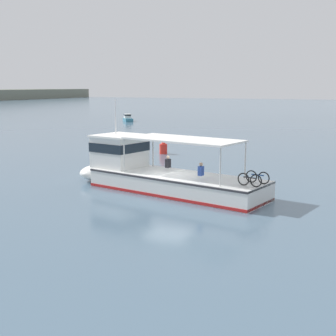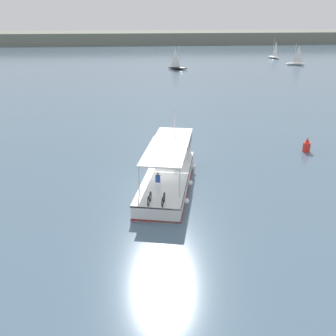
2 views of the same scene
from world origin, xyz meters
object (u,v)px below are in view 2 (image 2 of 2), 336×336
at_px(sailboat_near_port, 177,67).
at_px(channel_buoy, 307,146).
at_px(sailboat_far_left, 274,56).
at_px(sailboat_mid_channel, 296,63).
at_px(ferry_main, 170,168).

relative_size(sailboat_near_port, channel_buoy, 3.86).
bearing_deg(sailboat_far_left, sailboat_near_port, -146.28).
height_order(sailboat_far_left, channel_buoy, sailboat_far_left).
bearing_deg(sailboat_near_port, sailboat_far_left, 33.72).
bearing_deg(sailboat_mid_channel, channel_buoy, -111.60).
bearing_deg(sailboat_near_port, channel_buoy, -84.78).
distance_m(ferry_main, sailboat_mid_channel, 78.97).
height_order(ferry_main, channel_buoy, ferry_main).
height_order(sailboat_mid_channel, sailboat_far_left, same).
bearing_deg(sailboat_far_left, sailboat_mid_channel, -88.97).
relative_size(sailboat_far_left, channel_buoy, 3.86).
relative_size(sailboat_mid_channel, channel_buoy, 3.86).
relative_size(sailboat_near_port, sailboat_far_left, 1.00).
xyz_separation_m(sailboat_far_left, channel_buoy, (-24.80, -78.33, 0.03)).
distance_m(sailboat_far_left, channel_buoy, 82.16).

